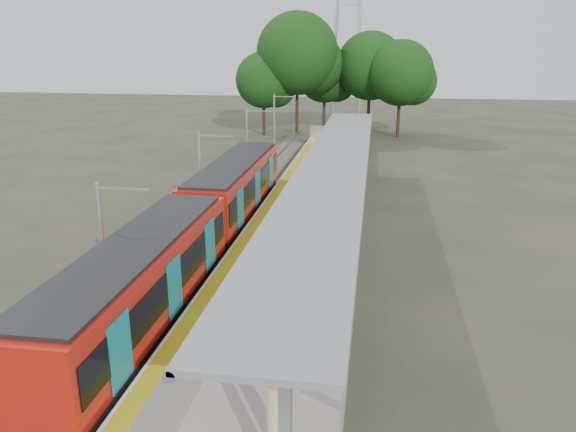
{
  "coord_description": "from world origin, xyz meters",
  "views": [
    {
      "loc": [
        3.5,
        -11.26,
        10.22
      ],
      "look_at": [
        -0.42,
        13.93,
        2.3
      ],
      "focal_mm": 35.0,
      "sensor_mm": 36.0,
      "label": 1
    }
  ],
  "objects_px": {
    "train": "(199,224)",
    "bench_mid": "(358,190)",
    "bench_far": "(361,168)",
    "info_pillar_near": "(275,413)",
    "bench_near": "(336,261)",
    "litter_bin": "(343,226)",
    "info_pillar_far": "(343,206)"
  },
  "relations": [
    {
      "from": "train",
      "to": "bench_mid",
      "type": "height_order",
      "value": "train"
    },
    {
      "from": "info_pillar_near",
      "to": "info_pillar_far",
      "type": "xyz_separation_m",
      "value": [
        0.55,
        17.83,
        0.07
      ]
    },
    {
      "from": "train",
      "to": "bench_near",
      "type": "height_order",
      "value": "train"
    },
    {
      "from": "bench_mid",
      "to": "info_pillar_far",
      "type": "xyz_separation_m",
      "value": [
        -0.62,
        -4.68,
        0.33
      ]
    },
    {
      "from": "bench_near",
      "to": "info_pillar_far",
      "type": "height_order",
      "value": "info_pillar_far"
    },
    {
      "from": "bench_far",
      "to": "info_pillar_near",
      "type": "bearing_deg",
      "value": -98.66
    },
    {
      "from": "bench_near",
      "to": "info_pillar_far",
      "type": "relative_size",
      "value": 0.88
    },
    {
      "from": "bench_near",
      "to": "info_pillar_far",
      "type": "xyz_separation_m",
      "value": [
        -0.15,
        7.47,
        0.25
      ]
    },
    {
      "from": "bench_far",
      "to": "info_pillar_near",
      "type": "xyz_separation_m",
      "value": [
        -1.17,
        -28.89,
        0.23
      ]
    },
    {
      "from": "train",
      "to": "bench_far",
      "type": "distance_m",
      "value": 17.53
    },
    {
      "from": "bench_near",
      "to": "bench_far",
      "type": "height_order",
      "value": "bench_near"
    },
    {
      "from": "bench_near",
      "to": "info_pillar_near",
      "type": "relative_size",
      "value": 0.96
    },
    {
      "from": "litter_bin",
      "to": "bench_near",
      "type": "bearing_deg",
      "value": -89.76
    },
    {
      "from": "info_pillar_near",
      "to": "litter_bin",
      "type": "relative_size",
      "value": 1.8
    },
    {
      "from": "bench_mid",
      "to": "bench_far",
      "type": "height_order",
      "value": "bench_far"
    },
    {
      "from": "bench_far",
      "to": "info_pillar_far",
      "type": "relative_size",
      "value": 0.79
    },
    {
      "from": "bench_mid",
      "to": "bench_far",
      "type": "xyz_separation_m",
      "value": [
        -0.0,
        6.37,
        0.03
      ]
    },
    {
      "from": "train",
      "to": "info_pillar_near",
      "type": "bearing_deg",
      "value": -65.23
    },
    {
      "from": "train",
      "to": "info_pillar_far",
      "type": "xyz_separation_m",
      "value": [
        6.49,
        4.96,
        -0.22
      ]
    },
    {
      "from": "litter_bin",
      "to": "info_pillar_far",
      "type": "bearing_deg",
      "value": 92.86
    },
    {
      "from": "train",
      "to": "info_pillar_far",
      "type": "relative_size",
      "value": 14.45
    },
    {
      "from": "train",
      "to": "info_pillar_far",
      "type": "height_order",
      "value": "train"
    },
    {
      "from": "bench_near",
      "to": "train",
      "type": "bearing_deg",
      "value": 145.71
    },
    {
      "from": "bench_far",
      "to": "info_pillar_far",
      "type": "height_order",
      "value": "info_pillar_far"
    },
    {
      "from": "train",
      "to": "bench_mid",
      "type": "distance_m",
      "value": 12.0
    },
    {
      "from": "bench_far",
      "to": "train",
      "type": "bearing_deg",
      "value": -120.29
    },
    {
      "from": "bench_near",
      "to": "litter_bin",
      "type": "xyz_separation_m",
      "value": [
        -0.02,
        4.91,
        -0.09
      ]
    },
    {
      "from": "bench_near",
      "to": "info_pillar_far",
      "type": "bearing_deg",
      "value": 77.6
    },
    {
      "from": "info_pillar_far",
      "to": "litter_bin",
      "type": "height_order",
      "value": "info_pillar_far"
    },
    {
      "from": "bench_near",
      "to": "bench_mid",
      "type": "bearing_deg",
      "value": 74.22
    },
    {
      "from": "train",
      "to": "bench_near",
      "type": "xyz_separation_m",
      "value": [
        6.64,
        -2.52,
        -0.47
      ]
    },
    {
      "from": "litter_bin",
      "to": "bench_far",
      "type": "bearing_deg",
      "value": 87.94
    }
  ]
}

